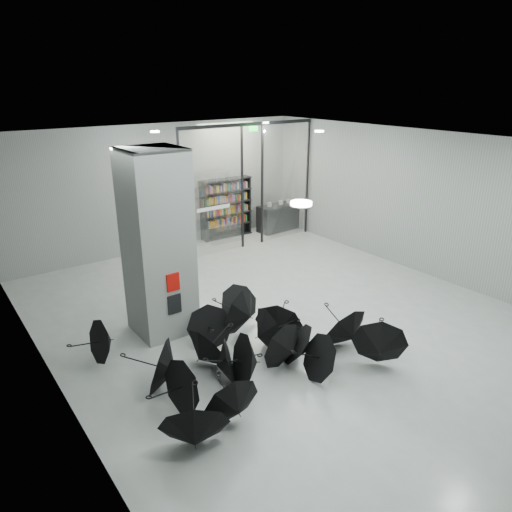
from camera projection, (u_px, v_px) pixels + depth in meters
room at (312, 207)px, 9.52m from camera, size 14.00×14.02×4.01m
column at (158, 244)px, 9.93m from camera, size 1.20×1.20×4.00m
fire_cabinet at (173, 282)px, 9.69m from camera, size 0.28×0.04×0.38m
info_panel at (175, 304)px, 9.86m from camera, size 0.30×0.03×0.42m
exit_sign at (253, 129)px, 14.50m from camera, size 0.30×0.06×0.15m
glass_partition at (250, 181)px, 15.22m from camera, size 5.06×0.08×4.00m
bookshelf at (226, 208)px, 16.51m from camera, size 1.90×0.48×2.07m
shop_counter at (278, 217)px, 17.42m from camera, size 1.61×0.69×0.96m
umbrella_cluster at (251, 357)px, 8.96m from camera, size 5.32×4.66×1.26m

